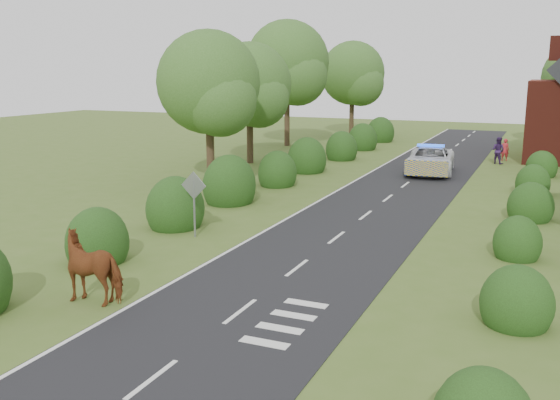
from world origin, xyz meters
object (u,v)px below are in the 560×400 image
at_px(road_sign, 194,194).
at_px(pedestrian_red, 505,150).
at_px(cow, 96,271).
at_px(police_van, 430,160).
at_px(pedestrian_purple, 498,151).

height_order(road_sign, pedestrian_red, road_sign).
xyz_separation_m(cow, police_van, (4.58, 25.33, 0.00)).
xyz_separation_m(cow, pedestrian_purple, (8.07, 31.02, 0.09)).
distance_m(road_sign, pedestrian_purple, 25.91).
distance_m(road_sign, police_van, 19.40).
height_order(road_sign, pedestrian_purple, road_sign).
distance_m(cow, police_van, 25.74).
distance_m(police_van, pedestrian_purple, 6.68).
bearing_deg(police_van, cow, -106.43).
bearing_deg(pedestrian_purple, cow, 101.89).
height_order(road_sign, cow, road_sign).
relative_size(road_sign, pedestrian_red, 1.63).
bearing_deg(pedestrian_purple, police_van, 84.93).
distance_m(cow, pedestrian_purple, 32.06).
bearing_deg(police_van, road_sign, -112.63).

